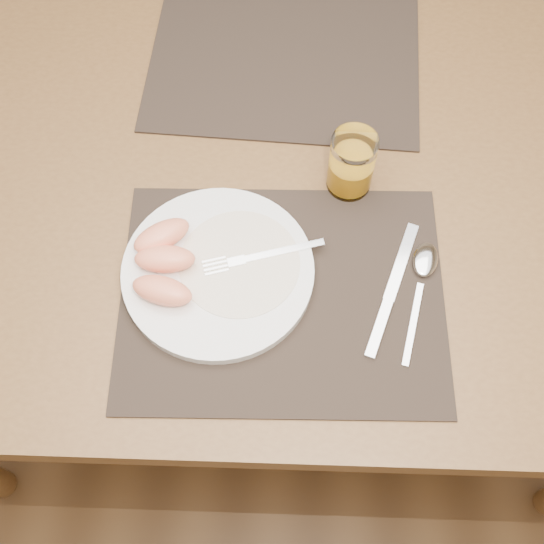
{
  "coord_description": "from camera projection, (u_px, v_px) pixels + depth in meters",
  "views": [
    {
      "loc": [
        0.0,
        -0.62,
        1.61
      ],
      "look_at": [
        -0.01,
        -0.19,
        0.77
      ],
      "focal_mm": 45.0,
      "sensor_mm": 36.0,
      "label": 1
    }
  ],
  "objects": [
    {
      "name": "plate_dressing",
      "position": [
        240.0,
        263.0,
        0.95
      ],
      "size": [
        0.17,
        0.17,
        0.0
      ],
      "color": "white",
      "rests_on": "plate"
    },
    {
      "name": "table",
      "position": [
        281.0,
        196.0,
        1.13
      ],
      "size": [
        1.4,
        0.9,
        0.75
      ],
      "color": "brown",
      "rests_on": "ground"
    },
    {
      "name": "placemat_near",
      "position": [
        282.0,
        295.0,
        0.95
      ],
      "size": [
        0.46,
        0.36,
        0.0
      ],
      "primitive_type": "cube",
      "rotation": [
        0.0,
        0.0,
        0.02
      ],
      "color": "#2B221B",
      "rests_on": "table"
    },
    {
      "name": "grapefruit_wedges",
      "position": [
        163.0,
        261.0,
        0.93
      ],
      "size": [
        0.1,
        0.15,
        0.03
      ],
      "color": "#F98F65",
      "rests_on": "plate"
    },
    {
      "name": "knife",
      "position": [
        388.0,
        300.0,
        0.94
      ],
      "size": [
        0.09,
        0.21,
        0.01
      ],
      "color": "silver",
      "rests_on": "placemat_near"
    },
    {
      "name": "plate",
      "position": [
        218.0,
        271.0,
        0.96
      ],
      "size": [
        0.27,
        0.27,
        0.02
      ],
      "primitive_type": "cylinder",
      "color": "white",
      "rests_on": "placemat_near"
    },
    {
      "name": "placemat_far",
      "position": [
        285.0,
        59.0,
        1.15
      ],
      "size": [
        0.47,
        0.37,
        0.0
      ],
      "primitive_type": "cube",
      "rotation": [
        0.0,
        0.0,
        -0.06
      ],
      "color": "#2B221B",
      "rests_on": "table"
    },
    {
      "name": "spoon",
      "position": [
        424.0,
        269.0,
        0.96
      ],
      "size": [
        0.07,
        0.19,
        0.01
      ],
      "color": "silver",
      "rests_on": "placemat_near"
    },
    {
      "name": "ground",
      "position": [
        278.0,
        342.0,
        1.72
      ],
      "size": [
        5.0,
        5.0,
        0.0
      ],
      "primitive_type": "plane",
      "color": "brown",
      "rests_on": "ground"
    },
    {
      "name": "juice_glass",
      "position": [
        351.0,
        166.0,
        0.99
      ],
      "size": [
        0.07,
        0.07,
        0.1
      ],
      "color": "white",
      "rests_on": "placemat_near"
    },
    {
      "name": "fork",
      "position": [
        253.0,
        258.0,
        0.95
      ],
      "size": [
        0.17,
        0.06,
        0.0
      ],
      "color": "silver",
      "rests_on": "plate"
    }
  ]
}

